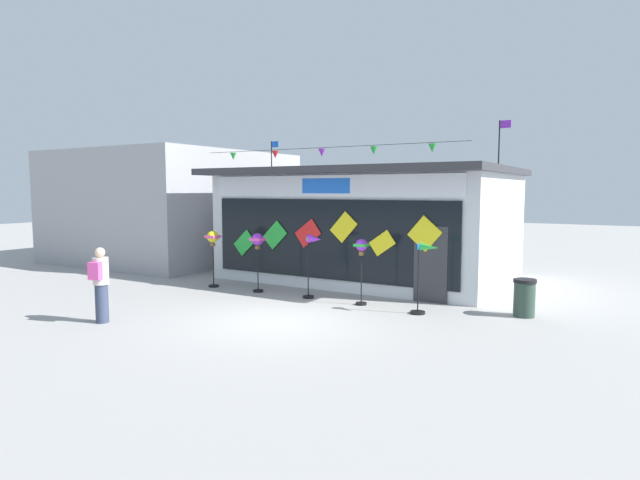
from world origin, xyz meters
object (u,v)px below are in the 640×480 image
(wind_spinner_right, at_px, (425,268))
(person_near_camera, at_px, (101,283))
(trash_bin, at_px, (524,298))
(wind_spinner_center_right, at_px, (362,253))
(wind_spinner_center_left, at_px, (313,250))
(wind_spinner_far_left, at_px, (213,242))
(wind_spinner_left, at_px, (258,245))
(kite_shop_building, at_px, (370,223))

(wind_spinner_right, bearing_deg, person_near_camera, -143.09)
(person_near_camera, height_order, trash_bin, person_near_camera)
(person_near_camera, bearing_deg, wind_spinner_right, -162.52)
(wind_spinner_center_right, relative_size, wind_spinner_right, 1.00)
(wind_spinner_center_left, xyz_separation_m, wind_spinner_right, (3.21, -0.22, -0.22))
(person_near_camera, xyz_separation_m, trash_bin, (7.93, 5.43, -0.44))
(wind_spinner_center_right, xyz_separation_m, person_near_camera, (-4.12, -4.60, -0.45))
(wind_spinner_far_left, relative_size, wind_spinner_left, 1.00)
(wind_spinner_left, xyz_separation_m, wind_spinner_right, (5.07, -0.20, -0.27))
(wind_spinner_right, bearing_deg, kite_shop_building, 128.84)
(person_near_camera, bearing_deg, wind_spinner_center_right, -151.27)
(wind_spinner_left, distance_m, wind_spinner_center_left, 1.86)
(wind_spinner_left, xyz_separation_m, trash_bin, (7.13, 0.82, -0.93))
(kite_shop_building, xyz_separation_m, person_near_camera, (-2.40, -8.73, -0.93))
(kite_shop_building, distance_m, wind_spinner_center_left, 4.14)
(wind_spinner_far_left, xyz_separation_m, wind_spinner_right, (6.72, -0.14, -0.28))
(kite_shop_building, distance_m, person_near_camera, 9.10)
(wind_spinner_far_left, xyz_separation_m, wind_spinner_center_left, (3.51, 0.08, -0.06))
(wind_spinner_left, relative_size, person_near_camera, 1.01)
(wind_spinner_right, relative_size, person_near_camera, 1.01)
(wind_spinner_left, bearing_deg, wind_spinner_center_right, -0.13)
(wind_spinner_far_left, xyz_separation_m, person_near_camera, (0.85, -4.55, -0.49))
(wind_spinner_far_left, height_order, wind_spinner_right, wind_spinner_far_left)
(wind_spinner_right, distance_m, person_near_camera, 7.35)
(person_near_camera, bearing_deg, kite_shop_building, -124.77)
(kite_shop_building, distance_m, wind_spinner_far_left, 5.31)
(wind_spinner_right, xyz_separation_m, trash_bin, (2.06, 1.01, -0.65))
(wind_spinner_center_left, xyz_separation_m, wind_spinner_center_right, (1.46, -0.03, 0.02))
(wind_spinner_left, height_order, wind_spinner_right, wind_spinner_left)
(wind_spinner_far_left, height_order, wind_spinner_center_left, wind_spinner_center_left)
(person_near_camera, bearing_deg, wind_spinner_far_left, -98.90)
(wind_spinner_left, bearing_deg, wind_spinner_far_left, -178.01)
(wind_spinner_center_left, height_order, trash_bin, wind_spinner_center_left)
(wind_spinner_left, xyz_separation_m, wind_spinner_center_left, (1.86, 0.02, -0.05))
(kite_shop_building, height_order, wind_spinner_center_left, kite_shop_building)
(wind_spinner_right, height_order, person_near_camera, wind_spinner_right)
(wind_spinner_left, distance_m, wind_spinner_center_right, 3.32)
(wind_spinner_center_right, height_order, trash_bin, wind_spinner_center_right)
(wind_spinner_center_right, bearing_deg, trash_bin, 12.18)
(kite_shop_building, xyz_separation_m, wind_spinner_right, (3.48, -4.32, -0.72))
(wind_spinner_left, distance_m, wind_spinner_right, 5.08)
(wind_spinner_far_left, distance_m, wind_spinner_center_right, 4.97)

